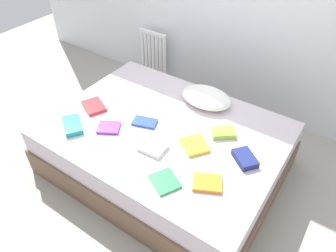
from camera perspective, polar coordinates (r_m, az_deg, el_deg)
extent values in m
plane|color=#9E998E|center=(3.04, -0.53, -7.41)|extent=(8.00, 8.00, 0.00)
cube|color=brown|center=(2.94, -0.55, -5.57)|extent=(2.00, 1.50, 0.28)
cube|color=silver|center=(2.76, -0.58, -1.98)|extent=(1.96, 1.46, 0.22)
cylinder|color=white|center=(4.15, -4.63, 13.71)|extent=(0.04, 0.04, 0.55)
cylinder|color=white|center=(4.12, -3.99, 13.52)|extent=(0.04, 0.04, 0.55)
cylinder|color=white|center=(4.08, -3.34, 13.33)|extent=(0.04, 0.04, 0.55)
cylinder|color=white|center=(4.05, -2.68, 13.13)|extent=(0.04, 0.04, 0.55)
cylinder|color=white|center=(4.02, -2.02, 12.93)|extent=(0.04, 0.04, 0.55)
cylinder|color=white|center=(3.99, -1.34, 12.72)|extent=(0.04, 0.04, 0.55)
cylinder|color=white|center=(3.97, -0.66, 12.51)|extent=(0.04, 0.04, 0.55)
cube|color=white|center=(3.94, -2.80, 16.43)|extent=(0.38, 0.04, 0.04)
cube|color=white|center=(4.18, -2.57, 10.01)|extent=(0.38, 0.04, 0.04)
ellipsoid|color=white|center=(2.94, 6.95, 5.16)|extent=(0.48, 0.33, 0.14)
cube|color=purple|center=(2.72, -10.66, -0.28)|extent=(0.24, 0.23, 0.03)
cube|color=yellow|center=(2.52, 4.84, -3.45)|extent=(0.28, 0.27, 0.03)
cube|color=green|center=(2.26, -0.57, -9.99)|extent=(0.26, 0.25, 0.02)
cube|color=teal|center=(2.80, -16.89, 0.13)|extent=(0.29, 0.26, 0.05)
cube|color=navy|center=(2.46, 13.76, -5.72)|extent=(0.24, 0.23, 0.05)
cube|color=white|center=(2.49, -2.78, -3.79)|extent=(0.22, 0.18, 0.04)
cube|color=orange|center=(2.26, 7.12, -10.18)|extent=(0.25, 0.23, 0.03)
cube|color=red|center=(2.98, -13.26, 3.51)|extent=(0.28, 0.25, 0.03)
cube|color=#2847B7|center=(2.73, -4.22, 0.69)|extent=(0.23, 0.18, 0.02)
cube|color=#8CC638|center=(2.64, 9.99, -1.23)|extent=(0.23, 0.22, 0.05)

